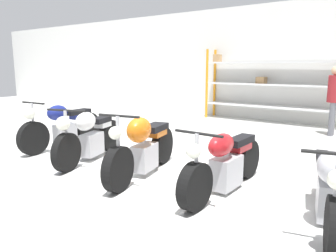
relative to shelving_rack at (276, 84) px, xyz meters
The scene contains 9 objects.
ground_plane 5.99m from the shelving_rack, 90.58° to the right, with size 30.00×30.00×0.00m, color silver.
back_wall 0.72m from the shelving_rack, 99.14° to the left, with size 30.00×0.08×3.60m.
shelving_rack is the anchor object (origin of this frame).
motorcycle_blue 6.33m from the shelving_rack, 114.77° to the right, with size 0.64×2.12×1.03m.
motorcycle_white 6.25m from the shelving_rack, 103.05° to the right, with size 0.88×2.00×1.02m.
motorcycle_orange 6.16m from the shelving_rack, 90.69° to the right, with size 0.75×2.09×1.07m.
motorcycle_red 6.17m from the shelving_rack, 78.01° to the right, with size 0.65×2.09×0.95m.
motorcycle_silver 6.72m from the shelving_rack, 67.15° to the right, with size 0.75×1.94×0.96m.
person_browsing 2.06m from the shelving_rack, 30.51° to the right, with size 0.34×0.34×1.71m.
Camera 1 is at (3.21, -4.05, 1.71)m, focal length 35.00 mm.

